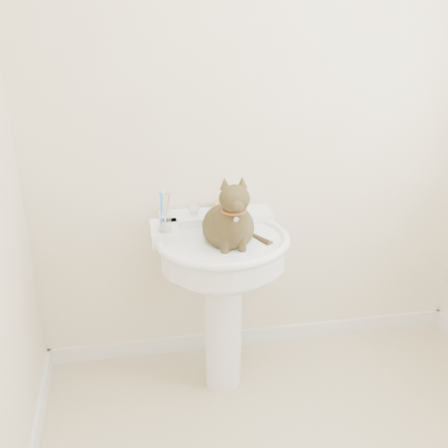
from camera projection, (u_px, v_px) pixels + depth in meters
name	position (u px, v px, depth m)	size (l,w,h in m)	color
wall_back	(259.00, 121.00, 2.59)	(2.20, 0.00, 2.50)	#F4E5C1
baseboard_back	(254.00, 336.00, 3.10)	(2.20, 0.02, 0.09)	white
pedestal_sink	(222.00, 266.00, 2.55)	(0.61, 0.60, 0.84)	white
faucet	(217.00, 208.00, 2.59)	(0.28, 0.12, 0.14)	silver
soap_bar	(224.00, 206.00, 2.69)	(0.09, 0.06, 0.03)	#FB9F16
toothbrush_cup	(165.00, 221.00, 2.44)	(0.07, 0.07, 0.19)	silver
cat	(230.00, 223.00, 2.41)	(0.25, 0.31, 0.46)	#4F401E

